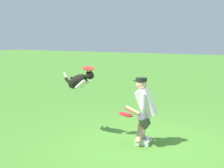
{
  "coord_description": "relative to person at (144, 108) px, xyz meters",
  "views": [
    {
      "loc": [
        -2.28,
        5.96,
        2.13
      ],
      "look_at": [
        0.74,
        -0.17,
        1.12
      ],
      "focal_mm": 54.92,
      "sensor_mm": 36.0,
      "label": 1
    }
  ],
  "objects": [
    {
      "name": "dog",
      "position": [
        1.5,
        -0.06,
        0.43
      ],
      "size": [
        0.96,
        0.43,
        0.51
      ],
      "rotation": [
        0.0,
        0.0,
        2.86
      ],
      "color": "black"
    },
    {
      "name": "frisbee_flying",
      "position": [
        1.21,
        0.03,
        0.73
      ],
      "size": [
        0.31,
        0.31,
        0.09
      ],
      "primitive_type": "cylinder",
      "rotation": [
        -0.05,
        -0.23,
        5.88
      ],
      "color": "red"
    },
    {
      "name": "ground_plane",
      "position": [
        -0.02,
        0.13,
        -0.7
      ],
      "size": [
        60.0,
        60.0,
        0.0
      ],
      "primitive_type": "plane",
      "color": "#46802C"
    },
    {
      "name": "frisbee_held",
      "position": [
        0.26,
        0.29,
        -0.09
      ],
      "size": [
        0.32,
        0.32,
        0.09
      ],
      "primitive_type": "cylinder",
      "rotation": [
        0.2,
        0.06,
        4.96
      ],
      "color": "red",
      "rests_on": "person"
    },
    {
      "name": "person",
      "position": [
        0.0,
        0.0,
        0.0
      ],
      "size": [
        0.56,
        0.66,
        1.29
      ],
      "rotation": [
        0.0,
        0.0,
        0.17
      ],
      "color": "silver",
      "rests_on": "ground_plane"
    }
  ]
}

